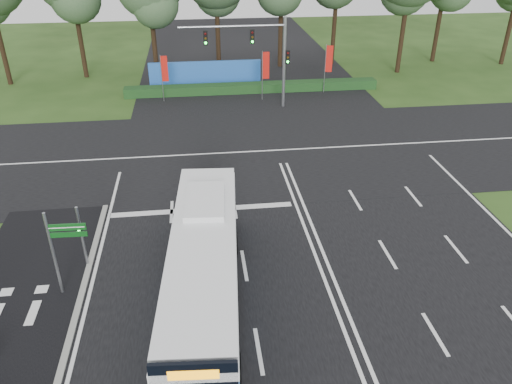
% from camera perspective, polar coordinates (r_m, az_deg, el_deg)
% --- Properties ---
extents(ground, '(120.00, 120.00, 0.00)m').
position_cam_1_polar(ground, '(22.85, 6.98, -7.77)').
color(ground, '#284717').
rests_on(ground, ground).
extents(road_main, '(20.00, 120.00, 0.04)m').
position_cam_1_polar(road_main, '(22.84, 6.98, -7.73)').
color(road_main, black).
rests_on(road_main, ground).
extents(road_cross, '(120.00, 14.00, 0.05)m').
position_cam_1_polar(road_cross, '(33.00, 2.20, 4.75)').
color(road_cross, black).
rests_on(road_cross, ground).
extents(bike_path, '(5.00, 18.00, 0.06)m').
position_cam_1_polar(bike_path, '(21.36, -26.63, -14.28)').
color(bike_path, black).
rests_on(bike_path, ground).
extents(kerb_strip, '(0.25, 18.00, 0.12)m').
position_cam_1_polar(kerb_strip, '(20.62, -20.20, -14.31)').
color(kerb_strip, gray).
rests_on(kerb_strip, ground).
extents(city_bus, '(3.39, 12.13, 3.44)m').
position_cam_1_polar(city_bus, '(19.47, -5.91, -8.77)').
color(city_bus, '#5791CB').
rests_on(city_bus, ground).
extents(pedestrian_signal, '(0.24, 0.40, 3.01)m').
position_cam_1_polar(pedestrian_signal, '(22.67, -19.33, -4.67)').
color(pedestrian_signal, gray).
rests_on(pedestrian_signal, ground).
extents(street_sign, '(1.51, 0.15, 3.86)m').
position_cam_1_polar(street_sign, '(20.94, -21.51, -5.51)').
color(street_sign, gray).
rests_on(street_sign, ground).
extents(banner_flag_left, '(0.57, 0.06, 3.86)m').
position_cam_1_polar(banner_flag_left, '(42.15, -10.48, 13.42)').
color(banner_flag_left, gray).
rests_on(banner_flag_left, ground).
extents(banner_flag_mid, '(0.60, 0.09, 4.08)m').
position_cam_1_polar(banner_flag_mid, '(41.86, 1.03, 13.96)').
color(banner_flag_mid, gray).
rests_on(banner_flag_mid, ground).
extents(banner_flag_right, '(0.61, 0.18, 4.17)m').
position_cam_1_polar(banner_flag_right, '(44.10, 8.24, 14.54)').
color(banner_flag_right, gray).
rests_on(banner_flag_right, ground).
extents(traffic_light_gantry, '(8.41, 0.28, 7.00)m').
position_cam_1_polar(traffic_light_gantry, '(39.53, 0.62, 16.02)').
color(traffic_light_gantry, gray).
rests_on(traffic_light_gantry, ground).
extents(hedge, '(22.00, 1.20, 0.80)m').
position_cam_1_polar(hedge, '(44.45, -0.38, 11.82)').
color(hedge, '#153B19').
rests_on(hedge, ground).
extents(blue_hoarding, '(10.00, 0.30, 2.20)m').
position_cam_1_polar(blue_hoarding, '(46.38, -5.81, 13.32)').
color(blue_hoarding, blue).
rests_on(blue_hoarding, ground).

